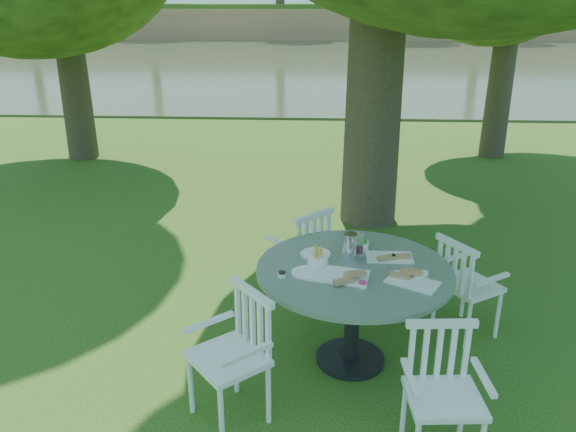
% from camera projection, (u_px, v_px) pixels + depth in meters
% --- Properties ---
extents(ground, '(140.00, 140.00, 0.00)m').
position_uv_depth(ground, '(287.00, 305.00, 5.47)').
color(ground, '#1D3F0D').
rests_on(ground, ground).
extents(table, '(1.51, 1.51, 0.85)m').
position_uv_depth(table, '(354.00, 285.00, 4.37)').
color(table, black).
rests_on(table, ground).
extents(chair_ne, '(0.61, 0.62, 0.91)m').
position_uv_depth(chair_ne, '(462.00, 281.00, 4.79)').
color(chair_ne, white).
rests_on(chair_ne, ground).
extents(chair_nw, '(0.66, 0.66, 0.95)m').
position_uv_depth(chair_nw, '(305.00, 249.00, 5.35)').
color(chair_nw, white).
rests_on(chair_nw, ground).
extents(chair_sw, '(0.66, 0.66, 0.95)m').
position_uv_depth(chair_sw, '(239.00, 345.00, 3.85)').
color(chair_sw, white).
rests_on(chair_sw, ground).
extents(chair_se, '(0.48, 0.46, 0.90)m').
position_uv_depth(chair_se, '(441.00, 381.00, 3.54)').
color(chair_se, white).
rests_on(chair_se, ground).
extents(tableware, '(1.20, 0.86, 0.22)m').
position_uv_depth(tableware, '(350.00, 258.00, 4.38)').
color(tableware, white).
rests_on(tableware, table).
extents(river, '(100.00, 28.00, 0.12)m').
position_uv_depth(river, '(314.00, 62.00, 26.90)').
color(river, '#363E24').
rests_on(river, ground).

